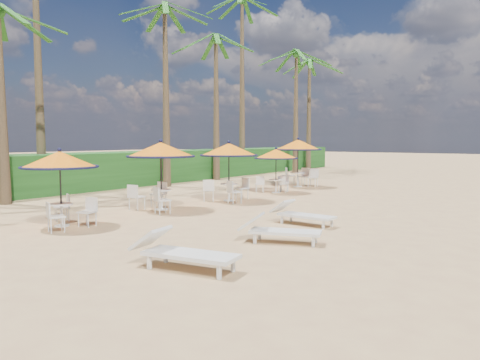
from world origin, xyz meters
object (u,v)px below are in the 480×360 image
object	(u,v)px
lounger_far	(300,213)
lounger_mid	(277,229)
station_3	(276,159)
lounger_near	(181,250)
station_1	(159,158)
station_0	(61,169)
station_4	(299,151)
station_2	(229,157)

from	to	relation	value
lounger_far	lounger_mid	bearing A→B (deg)	-70.98
station_3	lounger_far	world-z (taller)	station_3
station_3	lounger_near	world-z (taller)	station_3
station_1	station_0	bearing A→B (deg)	-89.83
station_3	lounger_far	bearing A→B (deg)	-53.70
station_4	lounger_near	bearing A→B (deg)	-69.28
station_3	lounger_mid	size ratio (longest dim) A/B	1.04
lounger_near	lounger_mid	xyz separation A→B (m)	(0.31, 3.04, -0.03)
station_4	lounger_far	world-z (taller)	station_4
lounger_far	station_2	bearing A→B (deg)	151.71
station_0	station_2	distance (m)	7.22
lounger_mid	station_2	bearing A→B (deg)	115.05
station_4	lounger_mid	xyz separation A→B (m)	(6.09, -12.24, -1.56)
lounger_near	lounger_far	world-z (taller)	lounger_near
station_2	station_4	size ratio (longest dim) A/B	0.94
station_0	lounger_mid	size ratio (longest dim) A/B	1.09
station_1	lounger_far	size ratio (longest dim) A/B	1.26
station_2	lounger_far	distance (m)	5.88
station_0	lounger_near	distance (m)	6.06
station_1	lounger_mid	distance (m)	6.63
station_1	station_4	distance (m)	10.11
lounger_mid	station_0	bearing A→B (deg)	175.42
station_3	lounger_mid	distance (m)	10.77
station_4	lounger_near	xyz separation A→B (m)	(5.78, -15.28, -1.53)
station_1	lounger_mid	xyz separation A→B (m)	(6.10, -2.13, -1.49)
station_2	station_3	size ratio (longest dim) A/B	1.14
station_4	station_3	bearing A→B (deg)	-80.77
station_2	lounger_far	xyz separation A→B (m)	(4.86, -2.97, -1.45)
station_4	lounger_mid	size ratio (longest dim) A/B	1.26
station_0	station_1	world-z (taller)	station_1
lounger_far	station_3	bearing A→B (deg)	129.45
station_0	station_4	world-z (taller)	station_4
station_1	lounger_mid	world-z (taller)	station_1
station_2	lounger_mid	xyz separation A→B (m)	(5.57, -5.46, -1.45)
station_0	station_3	size ratio (longest dim) A/B	1.05
lounger_near	lounger_far	bearing A→B (deg)	84.38
station_0	station_2	bearing A→B (deg)	85.90
station_2	lounger_mid	bearing A→B (deg)	-44.43
station_1	lounger_far	distance (m)	5.61
station_0	station_4	bearing A→B (deg)	90.02
station_0	lounger_near	bearing A→B (deg)	-12.70
lounger_mid	lounger_near	bearing A→B (deg)	-116.33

